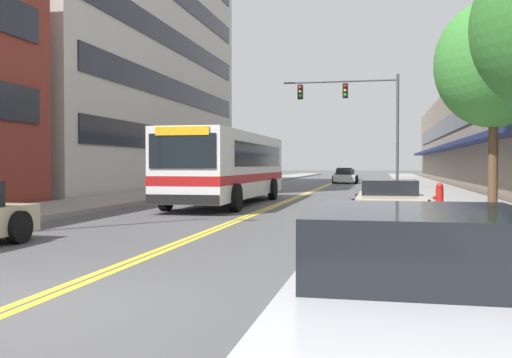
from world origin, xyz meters
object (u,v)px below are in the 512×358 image
(traffic_signal_mast, at_px, (359,108))
(car_slate_blue_moving_second, at_px, (345,175))
(car_white_moving_lead, at_px, (345,177))
(fire_hydrant, at_px, (439,198))
(city_bus, at_px, (229,165))
(car_silver_parked_right_foreground, at_px, (419,316))
(car_champagne_parked_right_mid, at_px, (390,200))
(car_red_parked_left_mid, at_px, (249,180))
(street_tree_right_mid, at_px, (494,64))

(traffic_signal_mast, bearing_deg, car_slate_blue_moving_second, 95.81)
(car_white_moving_lead, relative_size, fire_hydrant, 4.46)
(city_bus, relative_size, car_slate_blue_moving_second, 2.54)
(car_slate_blue_moving_second, bearing_deg, city_bus, -94.66)
(city_bus, relative_size, traffic_signal_mast, 1.60)
(traffic_signal_mast, bearing_deg, city_bus, -110.46)
(car_silver_parked_right_foreground, xyz_separation_m, car_champagne_parked_right_mid, (0.03, 13.96, -0.06))
(city_bus, xyz_separation_m, fire_hydrant, (8.05, -4.96, -1.03))
(car_red_parked_left_mid, relative_size, car_champagne_parked_right_mid, 1.02)
(car_champagne_parked_right_mid, bearing_deg, car_silver_parked_right_foreground, -90.12)
(car_champagne_parked_right_mid, height_order, car_white_moving_lead, car_white_moving_lead)
(car_silver_parked_right_foreground, height_order, car_champagne_parked_right_mid, car_silver_parked_right_foreground)
(car_champagne_parked_right_mid, relative_size, fire_hydrant, 4.88)
(city_bus, bearing_deg, traffic_signal_mast, 69.54)
(car_silver_parked_right_foreground, distance_m, traffic_signal_mast, 32.92)
(car_champagne_parked_right_mid, xyz_separation_m, car_slate_blue_moving_second, (-3.75, 39.63, 0.06))
(car_champagne_parked_right_mid, bearing_deg, fire_hydrant, 15.56)
(traffic_signal_mast, bearing_deg, car_red_parked_left_mid, 176.26)
(car_silver_parked_right_foreground, relative_size, street_tree_right_mid, 0.69)
(car_red_parked_left_mid, relative_size, traffic_signal_mast, 0.63)
(car_red_parked_left_mid, bearing_deg, car_white_moving_lead, 68.14)
(car_red_parked_left_mid, height_order, car_slate_blue_moving_second, car_red_parked_left_mid)
(street_tree_right_mid, relative_size, fire_hydrant, 6.76)
(car_red_parked_left_mid, xyz_separation_m, traffic_signal_mast, (7.27, -0.47, 4.56))
(car_red_parked_left_mid, xyz_separation_m, street_tree_right_mid, (11.79, -19.42, 3.92))
(traffic_signal_mast, distance_m, street_tree_right_mid, 19.49)
(car_champagne_parked_right_mid, xyz_separation_m, car_white_moving_lead, (-3.28, 33.03, 0.02))
(street_tree_right_mid, height_order, fire_hydrant, street_tree_right_mid)
(car_red_parked_left_mid, bearing_deg, car_silver_parked_right_foreground, -75.01)
(car_silver_parked_right_foreground, bearing_deg, car_champagne_parked_right_mid, 89.88)
(car_white_moving_lead, bearing_deg, car_red_parked_left_mid, -111.86)
(car_white_moving_lead, relative_size, street_tree_right_mid, 0.66)
(car_red_parked_left_mid, distance_m, car_silver_parked_right_foreground, 34.20)
(car_slate_blue_moving_second, distance_m, street_tree_right_mid, 40.72)
(car_red_parked_left_mid, xyz_separation_m, car_champagne_parked_right_mid, (8.88, -19.07, -0.09))
(car_white_moving_lead, height_order, fire_hydrant, car_white_moving_lead)
(car_red_parked_left_mid, distance_m, fire_hydrant, 21.35)
(car_red_parked_left_mid, bearing_deg, traffic_signal_mast, -3.74)
(car_silver_parked_right_foreground, height_order, traffic_signal_mast, traffic_signal_mast)
(car_slate_blue_moving_second, height_order, street_tree_right_mid, street_tree_right_mid)
(car_champagne_parked_right_mid, relative_size, car_white_moving_lead, 1.09)
(car_champagne_parked_right_mid, bearing_deg, city_bus, 140.56)
(car_silver_parked_right_foreground, height_order, street_tree_right_mid, street_tree_right_mid)
(car_white_moving_lead, bearing_deg, city_bus, -96.73)
(car_champagne_parked_right_mid, distance_m, car_white_moving_lead, 33.19)
(car_champagne_parked_right_mid, bearing_deg, car_red_parked_left_mid, 114.95)
(car_slate_blue_moving_second, height_order, traffic_signal_mast, traffic_signal_mast)
(car_red_parked_left_mid, bearing_deg, fire_hydrant, -60.89)
(car_silver_parked_right_foreground, distance_m, fire_hydrant, 14.46)
(car_champagne_parked_right_mid, distance_m, car_slate_blue_moving_second, 39.81)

